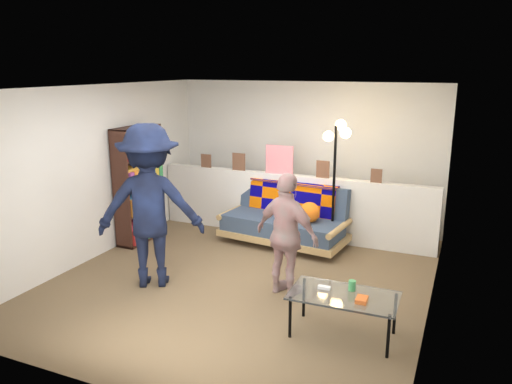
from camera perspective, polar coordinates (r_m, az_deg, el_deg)
ground at (r=6.49m, az=-1.42°, el=-9.84°), size 5.00×5.00×0.00m
room_shell at (r=6.42m, az=0.25°, el=5.52°), size 4.60×5.05×2.45m
half_wall_ledge at (r=7.89m, az=4.04°, el=-1.56°), size 4.45×0.15×1.00m
ledge_decor at (r=7.79m, az=2.51°, el=3.37°), size 2.97×0.02×0.45m
futon_sofa at (r=7.59m, az=3.47°, el=-3.17°), size 1.97×1.10×0.81m
bookshelf at (r=7.82m, az=-13.22°, el=0.41°), size 0.30×0.89×1.77m
coffee_table at (r=5.13m, az=10.07°, el=-11.79°), size 1.07×0.60×0.55m
floor_lamp at (r=7.20m, az=9.17°, el=3.72°), size 0.42×0.34×1.91m
person_left at (r=6.16m, az=-12.02°, el=-1.60°), size 1.49×1.25×2.00m
person_right at (r=5.81m, az=3.57°, el=-4.97°), size 0.93×0.61×1.47m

